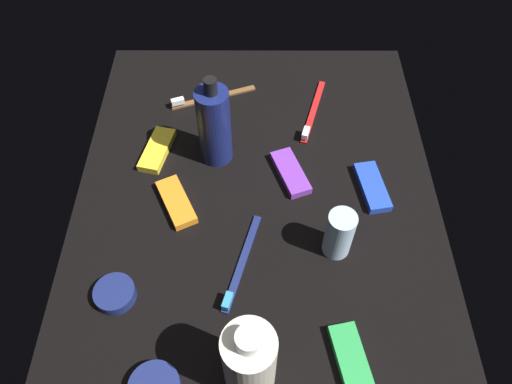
# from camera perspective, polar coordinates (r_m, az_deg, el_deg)

# --- Properties ---
(ground_plane) EXTENTS (0.84, 0.64, 0.01)m
(ground_plane) POSITION_cam_1_polar(r_m,az_deg,el_deg) (0.85, -0.00, -1.43)
(ground_plane) COLOR black
(lotion_bottle) EXTENTS (0.06, 0.06, 0.18)m
(lotion_bottle) POSITION_cam_1_polar(r_m,az_deg,el_deg) (0.85, -5.05, 7.88)
(lotion_bottle) COLOR navy
(lotion_bottle) RESTS_ON ground_plane
(bodywash_bottle) EXTENTS (0.07, 0.07, 0.17)m
(bodywash_bottle) POSITION_cam_1_polar(r_m,az_deg,el_deg) (0.64, -0.89, -19.55)
(bodywash_bottle) COLOR silver
(bodywash_bottle) RESTS_ON ground_plane
(deodorant_stick) EXTENTS (0.04, 0.04, 0.09)m
(deodorant_stick) POSITION_cam_1_polar(r_m,az_deg,el_deg) (0.76, 9.78, -4.93)
(deodorant_stick) COLOR silver
(deodorant_stick) RESTS_ON ground_plane
(toothbrush_red) EXTENTS (0.18, 0.06, 0.02)m
(toothbrush_red) POSITION_cam_1_polar(r_m,az_deg,el_deg) (0.98, 6.66, 9.26)
(toothbrush_red) COLOR red
(toothbrush_red) RESTS_ON ground_plane
(toothbrush_brown) EXTENTS (0.07, 0.17, 0.02)m
(toothbrush_brown) POSITION_cam_1_polar(r_m,az_deg,el_deg) (1.01, -5.75, 11.14)
(toothbrush_brown) COLOR brown
(toothbrush_brown) RESTS_ON ground_plane
(toothbrush_navy) EXTENTS (0.18, 0.06, 0.02)m
(toothbrush_navy) POSITION_cam_1_polar(r_m,az_deg,el_deg) (0.77, -1.97, -8.89)
(toothbrush_navy) COLOR navy
(toothbrush_navy) RESTS_ON ground_plane
(snack_bar_green) EXTENTS (0.11, 0.06, 0.01)m
(snack_bar_green) POSITION_cam_1_polar(r_m,az_deg,el_deg) (0.73, 11.19, -19.07)
(snack_bar_green) COLOR green
(snack_bar_green) RESTS_ON ground_plane
(snack_bar_blue) EXTENTS (0.11, 0.06, 0.01)m
(snack_bar_blue) POSITION_cam_1_polar(r_m,az_deg,el_deg) (0.88, 13.58, 0.60)
(snack_bar_blue) COLOR blue
(snack_bar_blue) RESTS_ON ground_plane
(snack_bar_orange) EXTENTS (0.11, 0.08, 0.01)m
(snack_bar_orange) POSITION_cam_1_polar(r_m,az_deg,el_deg) (0.85, -9.53, -1.19)
(snack_bar_orange) COLOR orange
(snack_bar_orange) RESTS_ON ground_plane
(snack_bar_yellow) EXTENTS (0.11, 0.06, 0.01)m
(snack_bar_yellow) POSITION_cam_1_polar(r_m,az_deg,el_deg) (0.93, -11.74, 4.93)
(snack_bar_yellow) COLOR yellow
(snack_bar_yellow) RESTS_ON ground_plane
(snack_bar_purple) EXTENTS (0.11, 0.07, 0.01)m
(snack_bar_purple) POSITION_cam_1_polar(r_m,az_deg,el_deg) (0.87, 4.05, 2.32)
(snack_bar_purple) COLOR purple
(snack_bar_purple) RESTS_ON ground_plane
(cream_tin_right) EXTENTS (0.06, 0.06, 0.02)m
(cream_tin_right) POSITION_cam_1_polar(r_m,az_deg,el_deg) (0.78, -16.50, -11.53)
(cream_tin_right) COLOR navy
(cream_tin_right) RESTS_ON ground_plane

